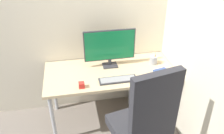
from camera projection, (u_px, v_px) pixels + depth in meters
The scene contains 12 objects.
ground_plane at pixel (111, 116), 3.19m from camera, with size 8.00×8.00×0.00m, color slate.
wall_back at pixel (104, 6), 2.78m from camera, with size 3.40×0.04×2.80m, color beige.
wall_side_right at pixel (194, 21), 2.36m from camera, with size 0.04×2.57×2.80m, color beige.
desk at pixel (110, 75), 2.84m from camera, with size 1.55×0.71×0.73m.
office_chair at pixel (144, 123), 2.18m from camera, with size 0.59×0.62×1.29m.
filing_cabinet at pixel (146, 96), 3.13m from camera, with size 0.37×0.45×0.55m.
monitor at pixel (110, 46), 2.78m from camera, with size 0.61×0.14×0.47m.
keyboard at pixel (118, 80), 2.64m from camera, with size 0.43×0.13×0.02m.
mouse at pixel (148, 78), 2.65m from camera, with size 0.06×0.11×0.03m, color black.
pen_holder at pixel (153, 60), 2.93m from camera, with size 0.10×0.10×0.16m.
notebook at pixel (164, 74), 2.74m from camera, with size 0.17×0.24×0.02m, color #334C8C.
desk_clamp_accessory at pixel (82, 85), 2.52m from camera, with size 0.06×0.06×0.06m, color red.
Camera 1 is at (-0.43, -2.33, 2.24)m, focal length 37.82 mm.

